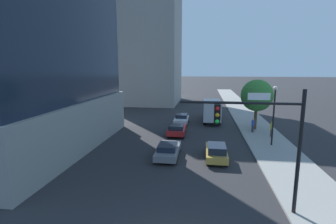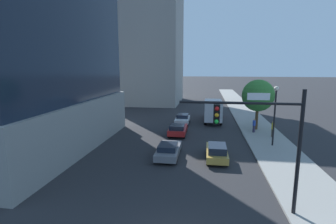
{
  "view_description": "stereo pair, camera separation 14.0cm",
  "coord_description": "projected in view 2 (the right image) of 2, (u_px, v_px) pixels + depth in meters",
  "views": [
    {
      "loc": [
        1.12,
        -8.85,
        7.84
      ],
      "look_at": [
        -1.29,
        8.14,
        4.78
      ],
      "focal_mm": 27.26,
      "sensor_mm": 36.0,
      "label": 1
    },
    {
      "loc": [
        1.26,
        -8.83,
        7.84
      ],
      "look_at": [
        -1.29,
        8.14,
        4.78
      ],
      "focal_mm": 27.26,
      "sensor_mm": 36.0,
      "label": 2
    }
  ],
  "objects": [
    {
      "name": "sidewalk",
      "position": [
        265.0,
        137.0,
        28.47
      ],
      "size": [
        4.49,
        120.0,
        0.15
      ],
      "primitive_type": "cube",
      "color": "gray",
      "rests_on": "ground"
    },
    {
      "name": "construction_building",
      "position": [
        146.0,
        33.0,
        54.54
      ],
      "size": [
        25.3,
        16.43,
        34.38
      ],
      "color": "#9E9B93",
      "rests_on": "ground"
    },
    {
      "name": "traffic_light_pole",
      "position": [
        262.0,
        130.0,
        13.08
      ],
      "size": [
        6.25,
        0.48,
        6.6
      ],
      "color": "black",
      "rests_on": "sidewalk"
    },
    {
      "name": "street_lamp",
      "position": [
        275.0,
        107.0,
        24.59
      ],
      "size": [
        0.44,
        0.44,
        5.85
      ],
      "color": "black",
      "rests_on": "sidewalk"
    },
    {
      "name": "street_tree",
      "position": [
        258.0,
        96.0,
        31.0
      ],
      "size": [
        3.88,
        3.88,
        6.16
      ],
      "color": "brown",
      "rests_on": "sidewalk"
    },
    {
      "name": "car_gold",
      "position": [
        217.0,
        152.0,
        21.68
      ],
      "size": [
        1.76,
        4.3,
        1.41
      ],
      "color": "#AD8938",
      "rests_on": "ground"
    },
    {
      "name": "car_red",
      "position": [
        178.0,
        129.0,
        29.48
      ],
      "size": [
        1.93,
        4.24,
        1.37
      ],
      "color": "red",
      "rests_on": "ground"
    },
    {
      "name": "car_white",
      "position": [
        183.0,
        119.0,
        35.31
      ],
      "size": [
        1.84,
        4.18,
        1.34
      ],
      "color": "silver",
      "rests_on": "ground"
    },
    {
      "name": "car_gray",
      "position": [
        168.0,
        150.0,
        22.33
      ],
      "size": [
        1.85,
        4.6,
        1.26
      ],
      "color": "slate",
      "rests_on": "ground"
    },
    {
      "name": "box_truck",
      "position": [
        213.0,
        110.0,
        36.65
      ],
      "size": [
        2.36,
        7.7,
        3.1
      ],
      "color": "#B21E1E",
      "rests_on": "ground"
    },
    {
      "name": "pedestrian_blue_shirt",
      "position": [
        254.0,
        125.0,
        30.12
      ],
      "size": [
        0.34,
        0.34,
        1.66
      ],
      "color": "#38334C",
      "rests_on": "sidewalk"
    },
    {
      "name": "pedestrian_yellow_shirt",
      "position": [
        273.0,
        129.0,
        28.14
      ],
      "size": [
        0.34,
        0.34,
        1.79
      ],
      "color": "brown",
      "rests_on": "sidewalk"
    }
  ]
}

